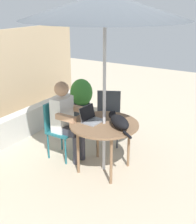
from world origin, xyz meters
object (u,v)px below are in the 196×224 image
object	(u,v)px
person_seated	(66,117)
potted_plant_near_fence	(81,98)
patio_table	(104,128)
cat	(119,122)
patio_umbrella	(105,6)
chair_empty	(108,113)
laptop	(90,117)
chair_occupied	(58,125)

from	to	relation	value
person_seated	potted_plant_near_fence	xyz separation A→B (m)	(1.51, 0.75, -0.24)
patio_table	cat	distance (m)	0.28
patio_umbrella	potted_plant_near_fence	size ratio (longest dim) A/B	2.87
patio_table	cat	bearing A→B (deg)	-93.50
patio_table	person_seated	distance (m)	0.67
person_seated	potted_plant_near_fence	distance (m)	1.70
chair_empty	potted_plant_near_fence	world-z (taller)	chair_empty
patio_table	laptop	bearing A→B (deg)	98.18
patio_table	chair_empty	xyz separation A→B (m)	(0.85, 0.41, -0.14)
patio_table	chair_occupied	distance (m)	0.84
patio_umbrella	chair_empty	bearing A→B (deg)	25.49
patio_table	potted_plant_near_fence	xyz separation A→B (m)	(1.51, 1.41, -0.21)
potted_plant_near_fence	person_seated	bearing A→B (deg)	-153.67
chair_occupied	person_seated	world-z (taller)	person_seated
chair_occupied	laptop	size ratio (longest dim) A/B	2.82
chair_empty	person_seated	world-z (taller)	person_seated
cat	person_seated	bearing A→B (deg)	89.08
chair_occupied	cat	world-z (taller)	cat
person_seated	laptop	world-z (taller)	person_seated
cat	laptop	bearing A→B (deg)	92.03
patio_table	cat	size ratio (longest dim) A/B	1.84
chair_occupied	patio_umbrella	bearing A→B (deg)	-90.00
patio_umbrella	chair_occupied	distance (m)	1.94
patio_umbrella	chair_empty	world-z (taller)	patio_umbrella
chair_empty	laptop	size ratio (longest dim) A/B	2.82
laptop	potted_plant_near_fence	xyz separation A→B (m)	(1.54, 1.20, -0.34)
person_seated	laptop	bearing A→B (deg)	-93.81
laptop	chair_empty	bearing A→B (deg)	12.44
patio_umbrella	potted_plant_near_fence	world-z (taller)	patio_umbrella
chair_occupied	patio_table	bearing A→B (deg)	-90.00
person_seated	laptop	distance (m)	0.47
patio_umbrella	chair_empty	distance (m)	2.00
chair_empty	laptop	world-z (taller)	laptop
person_seated	chair_empty	bearing A→B (deg)	-17.09
patio_umbrella	potted_plant_near_fence	xyz separation A→B (m)	(1.51, 1.41, -1.83)
laptop	patio_umbrella	bearing A→B (deg)	-81.82
chair_occupied	person_seated	bearing A→B (deg)	-90.00
chair_empty	laptop	xyz separation A→B (m)	(-0.88, -0.19, 0.27)
patio_umbrella	laptop	distance (m)	1.50
patio_table	person_seated	bearing A→B (deg)	90.00
patio_umbrella	person_seated	size ratio (longest dim) A/B	1.98
patio_table	patio_umbrella	world-z (taller)	patio_umbrella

